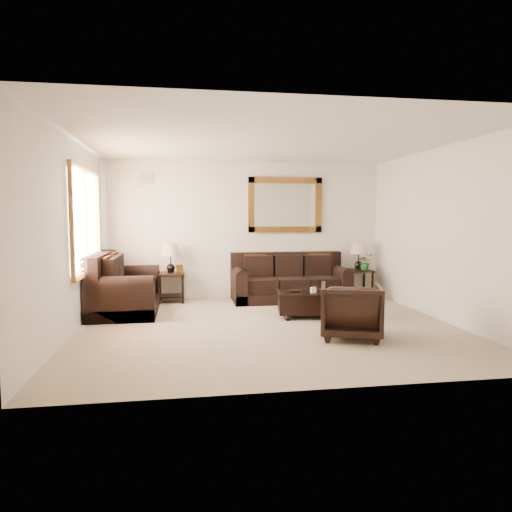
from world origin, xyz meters
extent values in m
cube|color=tan|center=(0.00, 0.00, 0.00)|extent=(5.50, 5.00, 0.01)
cube|color=white|center=(0.00, 0.00, 2.70)|extent=(5.50, 5.00, 0.01)
cube|color=silver|center=(0.00, 2.50, 1.35)|extent=(5.50, 0.01, 2.70)
cube|color=silver|center=(0.00, -2.50, 1.35)|extent=(5.50, 0.01, 2.70)
cube|color=silver|center=(-2.75, 0.00, 1.35)|extent=(0.01, 5.00, 2.70)
cube|color=silver|center=(2.75, 0.00, 1.35)|extent=(0.01, 5.00, 2.70)
cube|color=white|center=(-2.73, 0.90, 1.55)|extent=(0.01, 1.80, 1.50)
cube|color=brown|center=(-2.70, 0.90, 2.34)|extent=(0.06, 1.96, 0.08)
cube|color=brown|center=(-2.70, 0.90, 0.76)|extent=(0.06, 1.96, 0.08)
cube|color=brown|center=(-2.70, -0.04, 1.55)|extent=(0.06, 0.08, 1.50)
cube|color=brown|center=(-2.70, 1.84, 1.55)|extent=(0.06, 0.08, 1.50)
cube|color=brown|center=(-2.70, 0.90, 1.55)|extent=(0.05, 0.05, 1.50)
cube|color=#442D0D|center=(0.81, 2.46, 1.85)|extent=(1.50, 0.06, 1.10)
cube|color=white|center=(0.81, 2.48, 1.85)|extent=(1.26, 0.01, 0.86)
cube|color=#999999|center=(-1.90, 2.48, 2.35)|extent=(0.25, 0.02, 0.18)
cube|color=black|center=(0.81, 2.00, 0.09)|extent=(2.22, 0.96, 0.18)
cube|color=black|center=(0.81, 2.37, 0.68)|extent=(2.22, 0.22, 0.45)
cube|color=black|center=(0.22, 1.98, 0.32)|extent=(0.57, 0.79, 0.27)
cube|color=black|center=(0.81, 1.98, 0.32)|extent=(0.57, 0.79, 0.27)
cube|color=black|center=(1.40, 1.98, 0.32)|extent=(0.57, 0.79, 0.27)
cube|color=black|center=(-0.19, 2.00, 0.27)|extent=(0.22, 0.96, 0.54)
cylinder|color=black|center=(-0.19, 2.00, 0.54)|extent=(0.22, 0.94, 0.22)
cube|color=black|center=(1.81, 2.00, 0.27)|extent=(0.22, 0.96, 0.54)
cylinder|color=black|center=(1.81, 2.00, 0.54)|extent=(0.22, 0.94, 0.22)
cube|color=#57290B|center=(0.16, 2.18, 0.68)|extent=(0.42, 0.19, 0.44)
cube|color=#57290B|center=(1.46, 2.18, 0.68)|extent=(0.42, 0.19, 0.44)
cube|color=black|center=(-2.20, 1.39, 0.10)|extent=(1.06, 1.79, 0.20)
cube|color=black|center=(-2.61, 1.39, 0.76)|extent=(0.25, 1.79, 0.50)
cube|color=black|center=(-2.18, 1.06, 0.35)|extent=(0.87, 0.62, 0.30)
cube|color=black|center=(-2.18, 1.71, 0.35)|extent=(0.87, 0.62, 0.30)
cube|color=black|center=(-2.20, 0.62, 0.30)|extent=(1.06, 0.25, 0.59)
cylinder|color=black|center=(-2.20, 0.62, 0.59)|extent=(1.04, 0.25, 0.25)
cube|color=black|center=(-2.20, 2.16, 0.30)|extent=(1.06, 0.25, 0.59)
cylinder|color=black|center=(-2.20, 2.16, 0.59)|extent=(1.04, 0.25, 0.25)
cube|color=#57290B|center=(-2.40, 1.01, 0.75)|extent=(0.21, 0.47, 0.48)
cube|color=#57290B|center=(-2.40, 1.77, 0.75)|extent=(0.21, 0.47, 0.48)
cube|color=black|center=(-1.46, 2.20, 0.53)|extent=(0.51, 0.51, 0.05)
cube|color=black|center=(-1.46, 2.20, 0.11)|extent=(0.43, 0.43, 0.03)
cylinder|color=black|center=(-1.68, 1.99, 0.26)|extent=(0.05, 0.05, 0.51)
cylinder|color=black|center=(-1.24, 1.99, 0.26)|extent=(0.05, 0.05, 0.51)
cylinder|color=black|center=(-1.68, 2.42, 0.26)|extent=(0.05, 0.05, 0.51)
cylinder|color=black|center=(-1.24, 2.42, 0.26)|extent=(0.05, 0.05, 0.51)
sphere|color=black|center=(-1.46, 2.20, 0.65)|extent=(0.16, 0.16, 0.16)
cylinder|color=black|center=(-1.46, 2.20, 0.82)|extent=(0.02, 0.02, 0.33)
cone|color=tan|center=(-1.46, 2.20, 1.00)|extent=(0.35, 0.35, 0.24)
cube|color=#442D0D|center=(-1.30, 2.11, 0.64)|extent=(0.14, 0.09, 0.16)
cube|color=black|center=(2.27, 2.21, 0.53)|extent=(0.51, 0.51, 0.05)
cube|color=black|center=(2.27, 2.21, 0.11)|extent=(0.43, 0.43, 0.03)
cylinder|color=black|center=(2.05, 1.99, 0.25)|extent=(0.05, 0.05, 0.51)
cylinder|color=black|center=(2.49, 1.99, 0.25)|extent=(0.05, 0.05, 0.51)
cylinder|color=black|center=(2.05, 2.42, 0.25)|extent=(0.05, 0.05, 0.51)
cylinder|color=black|center=(2.49, 2.42, 0.25)|extent=(0.05, 0.05, 0.51)
sphere|color=black|center=(2.27, 2.21, 0.64)|extent=(0.16, 0.16, 0.16)
cylinder|color=black|center=(2.27, 2.21, 0.81)|extent=(0.02, 0.02, 0.33)
cone|color=tan|center=(2.27, 2.21, 0.99)|extent=(0.35, 0.35, 0.24)
sphere|color=black|center=(0.38, 0.33, 0.04)|extent=(0.11, 0.11, 0.11)
sphere|color=black|center=(1.36, 0.33, 0.04)|extent=(0.11, 0.11, 0.11)
sphere|color=black|center=(0.38, 0.78, 0.04)|extent=(0.11, 0.11, 0.11)
sphere|color=black|center=(1.36, 0.78, 0.04)|extent=(0.11, 0.11, 0.11)
cube|color=black|center=(0.87, 0.55, 0.24)|extent=(1.24, 0.79, 0.33)
cube|color=black|center=(0.87, 0.55, 0.39)|extent=(1.27, 0.81, 0.04)
cube|color=black|center=(0.56, 0.60, 0.42)|extent=(0.21, 0.16, 0.03)
cube|color=black|center=(1.14, 0.51, 0.41)|extent=(0.20, 0.15, 0.02)
cube|color=white|center=(0.83, 0.46, 0.45)|extent=(0.09, 0.06, 0.09)
imported|color=black|center=(0.98, -0.78, 0.40)|extent=(0.97, 0.94, 0.80)
imported|color=#20571E|center=(2.38, 2.12, 0.68)|extent=(0.37, 0.39, 0.26)
camera|label=1|loc=(-1.21, -6.51, 1.63)|focal=32.00mm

